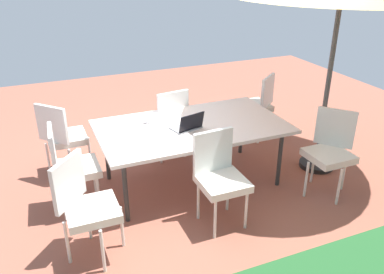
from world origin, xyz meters
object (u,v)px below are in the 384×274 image
at_px(chair_southwest, 257,103).
at_px(chair_east, 70,165).
at_px(chair_north, 220,175).
at_px(laptop, 188,126).
at_px(chair_northeast, 86,204).
at_px(dining_table, 192,129).
at_px(cup, 149,119).
at_px(chair_southeast, 63,135).
at_px(chair_northwest, 330,149).
at_px(chair_south, 168,119).

bearing_deg(chair_southwest, chair_east, -21.19).
xyz_separation_m(chair_southwest, chair_north, (1.43, 1.66, 0.00)).
bearing_deg(laptop, chair_northeast, 14.86).
bearing_deg(dining_table, chair_northeast, 30.81).
distance_m(chair_northeast, cup, 1.44).
bearing_deg(chair_east, cup, -70.76).
height_order(dining_table, chair_north, chair_north).
relative_size(chair_southeast, laptop, 2.64).
height_order(chair_southwest, chair_southeast, same).
bearing_deg(cup, chair_northwest, 150.50).
relative_size(chair_northeast, cup, 9.40).
distance_m(chair_northwest, chair_south, 2.08).
xyz_separation_m(chair_east, chair_northwest, (-2.79, 0.76, 0.00)).
xyz_separation_m(chair_east, cup, (-0.96, -0.27, 0.26)).
height_order(chair_east, chair_south, same).
bearing_deg(chair_north, chair_southwest, 45.43).
xyz_separation_m(chair_northeast, chair_south, (-1.34, -1.56, 0.00)).
relative_size(dining_table, laptop, 5.84).
bearing_deg(cup, chair_north, 110.68).
relative_size(chair_south, chair_north, 1.00).
height_order(chair_northeast, laptop, chair_northeast).
bearing_deg(chair_north, chair_south, 85.88).
relative_size(chair_northwest, cup, 9.40).
bearing_deg(chair_east, dining_table, -85.66).
bearing_deg(cup, chair_southeast, -29.05).
xyz_separation_m(chair_southwest, laptop, (1.48, 0.94, 0.26)).
bearing_deg(dining_table, chair_north, 87.10).
bearing_deg(chair_southeast, chair_north, 177.96).
distance_m(chair_northeast, laptop, 1.49).
height_order(chair_northeast, chair_south, same).
height_order(chair_northwest, laptop, chair_northwest).
bearing_deg(chair_northeast, dining_table, -18.08).
bearing_deg(laptop, chair_east, -17.68).
height_order(chair_southwest, chair_south, same).
height_order(chair_northwest, chair_south, same).
relative_size(chair_northeast, laptop, 2.64).
xyz_separation_m(dining_table, chair_south, (0.03, -0.75, -0.17)).
distance_m(chair_southeast, chair_south, 1.36).
distance_m(chair_southeast, chair_northwest, 3.18).
relative_size(chair_east, chair_northwest, 1.00).
xyz_separation_m(chair_southeast, chair_south, (-1.36, 0.03, 0.00)).
bearing_deg(chair_south, chair_northwest, 125.00).
relative_size(chair_southwest, chair_south, 1.00).
bearing_deg(chair_south, chair_northeast, 41.65).
height_order(chair_southeast, chair_northeast, same).
bearing_deg(chair_south, laptop, 78.27).
bearing_deg(chair_east, chair_south, -57.40).
bearing_deg(cup, chair_southwest, -162.23).
distance_m(chair_northwest, laptop, 1.65).
bearing_deg(chair_east, chair_southeast, 2.35).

